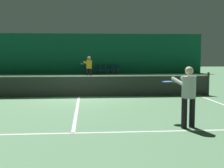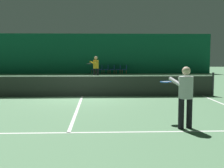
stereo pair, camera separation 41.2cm
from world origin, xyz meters
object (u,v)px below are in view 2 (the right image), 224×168
(courtside_chair_1, at_px, (101,69))
(courtside_chair_5, at_px, (125,69))
(player_near, at_px, (185,92))
(courtside_chair_0, at_px, (95,69))
(courtside_chair_3, at_px, (113,69))
(courtside_chair_2, at_px, (107,69))
(courtside_chair_4, at_px, (119,69))
(player_far, at_px, (96,66))
(tennis_net, at_px, (82,85))

(courtside_chair_1, xyz_separation_m, courtside_chair_5, (2.29, 0.00, 0.00))
(player_near, xyz_separation_m, courtside_chair_5, (0.28, 21.33, -0.45))
(courtside_chair_0, xyz_separation_m, courtside_chair_3, (1.72, 0.00, 0.00))
(courtside_chair_0, distance_m, courtside_chair_2, 1.15)
(courtside_chair_5, bearing_deg, courtside_chair_0, -90.00)
(player_near, relative_size, courtside_chair_4, 1.91)
(player_far, relative_size, courtside_chair_3, 2.05)
(player_near, xyz_separation_m, courtside_chair_2, (-1.44, 21.33, -0.45))
(courtside_chair_2, distance_m, courtside_chair_5, 1.72)
(player_far, height_order, courtside_chair_2, player_far)
(tennis_net, height_order, courtside_chair_2, tennis_net)
(tennis_net, height_order, player_far, player_far)
(player_near, relative_size, courtside_chair_0, 1.91)
(courtside_chair_5, bearing_deg, courtside_chair_2, -90.00)
(courtside_chair_2, bearing_deg, tennis_net, -5.67)
(tennis_net, xyz_separation_m, courtside_chair_3, (2.09, 15.28, -0.03))
(tennis_net, bearing_deg, player_far, 86.40)
(player_far, distance_m, courtside_chair_2, 6.85)
(tennis_net, xyz_separation_m, courtside_chair_4, (2.67, 15.28, -0.03))
(player_near, bearing_deg, courtside_chair_0, -12.17)
(courtside_chair_5, bearing_deg, courtside_chair_1, -90.00)
(courtside_chair_1, bearing_deg, player_near, 5.40)
(courtside_chair_0, bearing_deg, courtside_chair_4, 90.00)
(courtside_chair_2, bearing_deg, player_far, -8.26)
(tennis_net, bearing_deg, courtside_chair_0, 88.61)
(player_far, bearing_deg, courtside_chair_5, -173.88)
(courtside_chair_0, height_order, courtside_chair_1, same)
(courtside_chair_4, bearing_deg, player_far, -17.48)
(player_near, bearing_deg, courtside_chair_4, -18.30)
(courtside_chair_0, distance_m, courtside_chair_5, 2.87)
(courtside_chair_1, bearing_deg, courtside_chair_3, 90.00)
(courtside_chair_4, bearing_deg, tennis_net, -9.89)
(courtside_chair_0, relative_size, courtside_chair_4, 1.00)
(player_far, xyz_separation_m, courtside_chair_0, (-0.17, 6.76, -0.52))
(courtside_chair_1, xyz_separation_m, courtside_chair_4, (1.72, 0.00, 0.00))
(player_far, bearing_deg, courtside_chair_1, -155.56)
(courtside_chair_0, relative_size, courtside_chair_3, 1.00)
(courtside_chair_5, bearing_deg, courtside_chair_4, -90.00)
(courtside_chair_1, height_order, courtside_chair_3, same)
(player_near, distance_m, courtside_chair_1, 21.43)
(tennis_net, height_order, player_near, player_near)
(player_far, xyz_separation_m, courtside_chair_2, (0.98, 6.76, -0.52))
(player_near, xyz_separation_m, courtside_chair_4, (-0.29, 21.33, -0.45))
(courtside_chair_2, bearing_deg, courtside_chair_1, -90.00)
(tennis_net, xyz_separation_m, courtside_chair_0, (0.37, 15.28, -0.03))
(courtside_chair_1, height_order, courtside_chair_5, same)
(courtside_chair_3, xyz_separation_m, courtside_chair_4, (0.57, 0.00, 0.00))
(player_far, bearing_deg, courtside_chair_2, -160.36)
(courtside_chair_0, xyz_separation_m, courtside_chair_5, (2.87, 0.00, 0.00))
(courtside_chair_2, xyz_separation_m, courtside_chair_3, (0.57, 0.00, 0.00))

